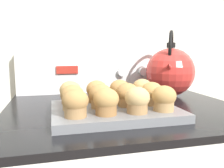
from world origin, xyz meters
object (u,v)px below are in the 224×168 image
muffin_r1_c1 (101,96)px  muffin_r2_c3 (142,89)px  muffin_r0_c3 (164,98)px  muffin_r1_c0 (72,97)px  muffin_r2_c0 (70,92)px  muffin_r2_c2 (120,90)px  muffin_r2_c1 (97,91)px  muffin_r1_c3 (152,94)px  tea_kettle (170,71)px  muffin_r0_c2 (137,100)px  muffin_r1_c2 (127,95)px  muffin_pan (114,111)px  muffin_r0_c1 (106,102)px  muffin_r0_c0 (75,103)px

muffin_r1_c1 → muffin_r2_c3: bearing=27.6°
muffin_r0_c3 → muffin_r1_c0: bearing=162.8°
muffin_r2_c0 → muffin_r2_c2: 0.15m
muffin_r1_c1 → muffin_r2_c1: 0.08m
muffin_r1_c3 → tea_kettle: (0.17, 0.21, 0.04)m
muffin_r2_c2 → muffin_r0_c2: bearing=-89.0°
muffin_r0_c3 → muffin_r1_c2: (-0.08, 0.07, 0.00)m
muffin_r0_c2 → muffin_r2_c2: same height
muffin_r2_c1 → muffin_r1_c2: bearing=-45.2°
muffin_pan → muffin_r0_c1: (-0.04, -0.07, 0.04)m
muffin_pan → muffin_r0_c2: muffin_r0_c2 is taller
muffin_r0_c0 → muffin_r1_c0: (-0.00, 0.07, 0.00)m
muffin_r0_c3 → muffin_r2_c2: 0.17m
muffin_r0_c0 → muffin_r2_c1: (0.08, 0.15, 0.00)m
muffin_r2_c1 → muffin_r2_c0: bearing=178.4°
muffin_r2_c1 → muffin_r1_c0: bearing=-136.1°
muffin_r2_c2 → tea_kettle: 0.28m
muffin_r2_c0 → muffin_r1_c0: bearing=-90.3°
muffin_r1_c3 → muffin_r2_c0: same height
muffin_r0_c3 → tea_kettle: tea_kettle is taller
muffin_r1_c2 → tea_kettle: 0.33m
muffin_r1_c2 → muffin_r1_c3: 0.07m
muffin_r1_c3 → muffin_r0_c1: bearing=-153.8°
muffin_r1_c0 → muffin_r2_c0: same height
muffin_r0_c2 → muffin_r1_c0: same height
muffin_r1_c2 → muffin_r2_c1: (-0.07, 0.07, 0.00)m
muffin_r0_c0 → muffin_r1_c2: (0.15, 0.08, 0.00)m
muffin_r1_c0 → muffin_r2_c2: size_ratio=1.00×
muffin_r0_c0 → muffin_r2_c1: same height
muffin_r1_c0 → muffin_r1_c3: 0.23m
muffin_r1_c2 → muffin_r1_c3: size_ratio=1.00×
muffin_r1_c3 → tea_kettle: tea_kettle is taller
muffin_r2_c1 → muffin_r2_c2: 0.07m
muffin_r0_c1 → tea_kettle: bearing=41.9°
muffin_r0_c3 → muffin_r2_c2: (-0.08, 0.15, 0.00)m
muffin_r2_c0 → muffin_r1_c3: bearing=-18.4°
muffin_r0_c3 → muffin_r1_c3: size_ratio=1.00×
muffin_r0_c2 → tea_kettle: (0.24, 0.29, 0.04)m
muffin_pan → muffin_r2_c2: (0.04, 0.07, 0.04)m
muffin_pan → muffin_r1_c3: 0.12m
muffin_r1_c1 → muffin_r1_c3: bearing=1.3°
muffin_r2_c1 → muffin_r2_c3: same height
muffin_r1_c2 → muffin_r1_c0: bearing=-179.1°
muffin_r0_c0 → muffin_r1_c1: (0.08, 0.07, 0.00)m
muffin_r1_c0 → muffin_r2_c3: 0.24m
muffin_r1_c0 → muffin_r2_c0: 0.08m
muffin_r1_c3 → tea_kettle: bearing=51.6°
muffin_r1_c3 → muffin_r2_c1: bearing=153.6°
muffin_r0_c3 → muffin_r2_c3: bearing=90.6°
muffin_r0_c1 → muffin_r2_c2: 0.17m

